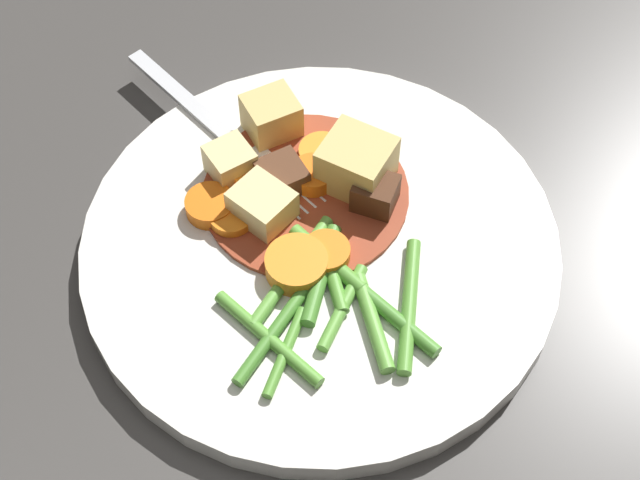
% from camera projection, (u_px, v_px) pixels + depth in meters
% --- Properties ---
extents(ground_plane, '(3.00, 3.00, 0.00)m').
position_uv_depth(ground_plane, '(320.00, 255.00, 0.58)').
color(ground_plane, '#423F3D').
extents(dinner_plate, '(0.28, 0.28, 0.02)m').
position_uv_depth(dinner_plate, '(320.00, 248.00, 0.57)').
color(dinner_plate, white).
rests_on(dinner_plate, ground_plane).
extents(stew_sauce, '(0.12, 0.12, 0.00)m').
position_uv_depth(stew_sauce, '(303.00, 194.00, 0.58)').
color(stew_sauce, '#93381E').
rests_on(stew_sauce, dinner_plate).
extents(carrot_slice_0, '(0.04, 0.04, 0.01)m').
position_uv_depth(carrot_slice_0, '(210.00, 206.00, 0.57)').
color(carrot_slice_0, orange).
rests_on(carrot_slice_0, dinner_plate).
extents(carrot_slice_1, '(0.04, 0.04, 0.01)m').
position_uv_depth(carrot_slice_1, '(313.00, 177.00, 0.58)').
color(carrot_slice_1, orange).
rests_on(carrot_slice_1, dinner_plate).
extents(carrot_slice_2, '(0.05, 0.05, 0.01)m').
position_uv_depth(carrot_slice_2, '(297.00, 265.00, 0.54)').
color(carrot_slice_2, orange).
rests_on(carrot_slice_2, dinner_plate).
extents(carrot_slice_3, '(0.04, 0.04, 0.01)m').
position_uv_depth(carrot_slice_3, '(322.00, 154.00, 0.59)').
color(carrot_slice_3, orange).
rests_on(carrot_slice_3, dinner_plate).
extents(carrot_slice_4, '(0.03, 0.03, 0.01)m').
position_uv_depth(carrot_slice_4, '(254.00, 180.00, 0.58)').
color(carrot_slice_4, orange).
rests_on(carrot_slice_4, dinner_plate).
extents(carrot_slice_5, '(0.04, 0.04, 0.01)m').
position_uv_depth(carrot_slice_5, '(327.00, 254.00, 0.55)').
color(carrot_slice_5, orange).
rests_on(carrot_slice_5, dinner_plate).
extents(carrot_slice_6, '(0.03, 0.03, 0.01)m').
position_uv_depth(carrot_slice_6, '(232.00, 218.00, 0.57)').
color(carrot_slice_6, orange).
rests_on(carrot_slice_6, dinner_plate).
extents(potato_chunk_0, '(0.03, 0.04, 0.03)m').
position_uv_depth(potato_chunk_0, '(271.00, 117.00, 0.60)').
color(potato_chunk_0, '#DBBC6B').
rests_on(potato_chunk_0, dinner_plate).
extents(potato_chunk_1, '(0.03, 0.03, 0.02)m').
position_uv_depth(potato_chunk_1, '(230.00, 163.00, 0.58)').
color(potato_chunk_1, '#EAD68C').
rests_on(potato_chunk_1, dinner_plate).
extents(potato_chunk_2, '(0.05, 0.05, 0.03)m').
position_uv_depth(potato_chunk_2, '(356.00, 165.00, 0.57)').
color(potato_chunk_2, '#DBBC6B').
rests_on(potato_chunk_2, dinner_plate).
extents(potato_chunk_3, '(0.04, 0.04, 0.02)m').
position_uv_depth(potato_chunk_3, '(262.00, 206.00, 0.56)').
color(potato_chunk_3, '#EAD68C').
rests_on(potato_chunk_3, dinner_plate).
extents(meat_chunk_0, '(0.03, 0.03, 0.02)m').
position_uv_depth(meat_chunk_0, '(282.00, 178.00, 0.58)').
color(meat_chunk_0, '#56331E').
rests_on(meat_chunk_0, dinner_plate).
extents(meat_chunk_1, '(0.03, 0.03, 0.02)m').
position_uv_depth(meat_chunk_1, '(375.00, 195.00, 0.57)').
color(meat_chunk_1, '#4C2B19').
rests_on(meat_chunk_1, dinner_plate).
extents(green_bean_0, '(0.08, 0.04, 0.01)m').
position_uv_depth(green_bean_0, '(409.00, 305.00, 0.53)').
color(green_bean_0, '#599E38').
rests_on(green_bean_0, dinner_plate).
extents(green_bean_1, '(0.07, 0.05, 0.01)m').
position_uv_depth(green_bean_1, '(268.00, 338.00, 0.52)').
color(green_bean_1, '#599E38').
rests_on(green_bean_1, dinner_plate).
extents(green_bean_2, '(0.06, 0.06, 0.01)m').
position_uv_depth(green_bean_2, '(278.00, 327.00, 0.53)').
color(green_bean_2, '#4C8E33').
rests_on(green_bean_2, dinner_plate).
extents(green_bean_3, '(0.06, 0.04, 0.01)m').
position_uv_depth(green_bean_3, '(321.00, 275.00, 0.54)').
color(green_bean_3, '#4C8E33').
rests_on(green_bean_3, dinner_plate).
extents(green_bean_4, '(0.06, 0.01, 0.01)m').
position_uv_depth(green_bean_4, '(373.00, 323.00, 0.53)').
color(green_bean_4, '#66AD42').
rests_on(green_bean_4, dinner_plate).
extents(green_bean_5, '(0.07, 0.04, 0.01)m').
position_uv_depth(green_bean_5, '(386.00, 311.00, 0.53)').
color(green_bean_5, '#4C8E33').
rests_on(green_bean_5, dinner_plate).
extents(green_bean_6, '(0.05, 0.04, 0.01)m').
position_uv_depth(green_bean_6, '(285.00, 352.00, 0.52)').
color(green_bean_6, '#599E38').
rests_on(green_bean_6, dinner_plate).
extents(green_bean_7, '(0.06, 0.06, 0.01)m').
position_uv_depth(green_bean_7, '(292.00, 271.00, 0.55)').
color(green_bean_7, '#66AD42').
rests_on(green_bean_7, dinner_plate).
extents(green_bean_8, '(0.05, 0.03, 0.01)m').
position_uv_depth(green_bean_8, '(328.00, 259.00, 0.55)').
color(green_bean_8, '#599E38').
rests_on(green_bean_8, dinner_plate).
extents(green_bean_9, '(0.05, 0.04, 0.01)m').
position_uv_depth(green_bean_9, '(347.00, 306.00, 0.53)').
color(green_bean_9, '#66AD42').
rests_on(green_bean_9, dinner_plate).
extents(green_bean_10, '(0.05, 0.01, 0.01)m').
position_uv_depth(green_bean_10, '(329.00, 274.00, 0.54)').
color(green_bean_10, '#599E38').
rests_on(green_bean_10, dinner_plate).
extents(fork, '(0.16, 0.10, 0.00)m').
position_uv_depth(fork, '(224.00, 134.00, 0.61)').
color(fork, silver).
rests_on(fork, dinner_plate).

